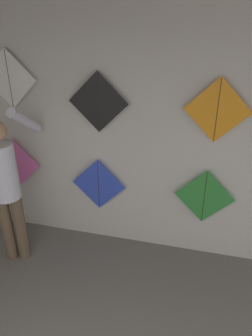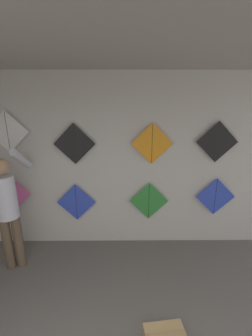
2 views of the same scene
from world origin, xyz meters
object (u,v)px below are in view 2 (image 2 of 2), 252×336
kite_0 (11,194)px  kite_1 (76,202)px  kite_5 (74,144)px  kite_7 (217,142)px  kite_3 (215,197)px  kite_4 (7,132)px  kite_6 (152,144)px  kite_2 (149,201)px  shopkeeper (7,205)px

kite_0 → kite_1: (1.05, 0.00, -0.15)m
kite_5 → kite_7: (2.17, 0.00, 0.03)m
kite_3 → kite_4: kite_4 is taller
kite_7 → kite_6: bearing=180.0°
kite_4 → kite_7: 3.16m
kite_0 → kite_7: bearing=0.0°
kite_6 → kite_4: bearing=180.0°
kite_7 → kite_4: bearing=180.0°
kite_5 → kite_6: 1.18m
kite_2 → kite_7: (1.01, 0.00, 0.98)m
kite_6 → kite_7: kite_7 is taller
kite_0 → kite_2: 2.25m
shopkeeper → kite_5: bearing=13.9°
shopkeeper → kite_0: shopkeeper is taller
kite_1 → kite_6: (1.22, 0.00, 0.98)m
kite_5 → kite_7: 2.17m
kite_5 → shopkeeper: bearing=-148.2°
kite_1 → kite_5: bearing=0.0°
kite_4 → kite_7: (3.16, 0.00, -0.16)m
kite_0 → kite_3: size_ratio=1.00×
kite_0 → kite_6: bearing=0.0°
kite_4 → kite_3: bearing=0.0°
kite_3 → kite_5: (-2.25, 0.00, 0.88)m
kite_3 → kite_5: kite_5 is taller
shopkeeper → kite_1: bearing=15.0°
kite_2 → kite_7: 1.41m
kite_1 → kite_2: size_ratio=1.00×
kite_3 → kite_7: bearing=180.0°
kite_7 → kite_5: bearing=180.0°
kite_2 → kite_3: bearing=0.0°
kite_3 → kite_4: 3.41m
kite_5 → kite_7: size_ratio=1.00×
kite_7 → kite_0: bearing=180.0°
kite_6 → kite_5: bearing=180.0°
shopkeeper → kite_6: 2.25m
kite_1 → kite_2: bearing=0.0°
kite_0 → kite_2: bearing=0.0°
kite_1 → kite_7: kite_7 is taller
shopkeeper → kite_2: size_ratio=2.79×
kite_0 → kite_2: (2.25, 0.00, -0.13)m
kite_2 → kite_3: (1.09, 0.00, 0.07)m
kite_2 → kite_4: (-2.15, 0.00, 1.14)m
kite_3 → kite_7: (-0.08, 0.00, 0.91)m
kite_2 → kite_6: (0.02, 0.00, 0.96)m
shopkeeper → kite_0: size_ratio=2.79×
kite_0 → kite_5: (1.08, 0.00, 0.82)m
kite_7 → kite_3: bearing=0.0°
kite_7 → kite_2: bearing=180.0°
kite_1 → kite_5: (0.04, 0.00, 0.97)m
kite_4 → kite_5: (0.99, 0.00, -0.18)m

